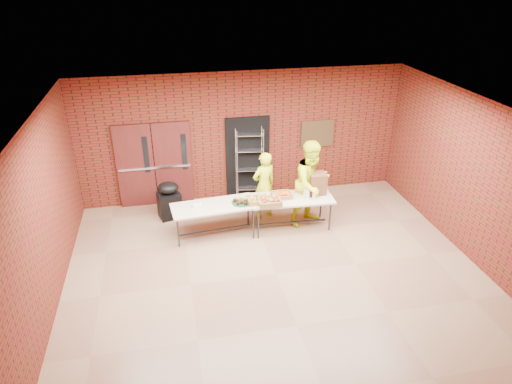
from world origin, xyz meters
The scene contains 19 objects.
room centered at (0.00, 0.00, 1.60)m, with size 8.08×7.08×3.28m.
double_doors centered at (-2.20, 3.44, 1.05)m, with size 1.78×0.12×2.10m.
dark_doorway centered at (0.10, 3.46, 1.05)m, with size 1.10×0.06×2.10m, color black.
bronze_plaque centered at (1.90, 3.45, 1.55)m, with size 0.85×0.04×0.70m, color #3C2D18.
wire_rack centered at (0.12, 3.32, 0.92)m, with size 0.68×0.23×1.85m, color silver, non-canonical shape.
table_left centered at (-0.99, 1.66, 0.69)m, with size 1.88×0.92×0.75m.
table_right centered at (0.75, 1.65, 0.69)m, with size 1.88×0.86×0.76m.
basket_bananas centered at (-0.04, 1.59, 0.82)m, with size 0.44×0.34×0.14m.
basket_oranges centered at (0.54, 1.72, 0.81)m, with size 0.43×0.33×0.13m.
basket_apples centered at (0.20, 1.46, 0.82)m, with size 0.49×0.38×0.15m.
muffin_tray centered at (-0.38, 1.66, 0.80)m, with size 0.44×0.44×0.11m.
napkin_box centered at (-1.34, 1.65, 0.78)m, with size 0.18×0.12×0.06m, color white.
coffee_dispenser centered at (1.36, 1.75, 1.00)m, with size 0.37×0.33×0.49m, color brown.
cup_stack_front centered at (1.09, 1.57, 0.89)m, with size 0.09×0.09×0.26m, color white.
cup_stack_mid centered at (1.23, 1.53, 0.88)m, with size 0.08×0.08×0.25m, color white.
cup_stack_back centered at (1.08, 1.70, 0.86)m, with size 0.07×0.07×0.22m, color white.
covered_grill centered at (-1.93, 2.68, 0.45)m, with size 0.59×0.53×0.91m.
volunteer_woman centered at (0.26, 2.28, 0.81)m, with size 0.59×0.39×1.63m, color #CEDE18.
volunteer_man centered at (1.25, 1.81, 1.00)m, with size 0.97×0.75×1.99m, color #CEDE18.
Camera 1 is at (-1.84, -6.98, 5.44)m, focal length 32.00 mm.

